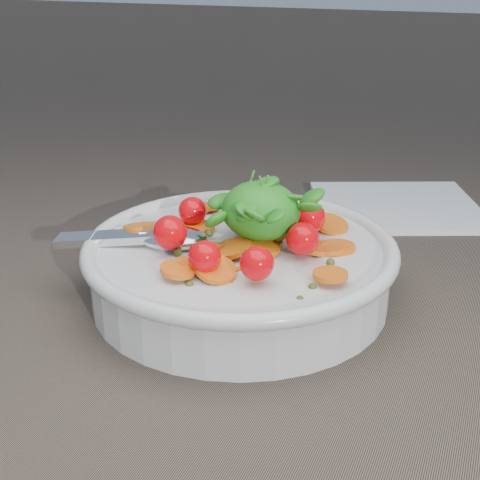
% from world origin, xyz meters
% --- Properties ---
extents(ground, '(6.00, 6.00, 0.00)m').
position_xyz_m(ground, '(0.00, 0.00, 0.00)').
color(ground, brown).
rests_on(ground, ground).
extents(bowl, '(0.26, 0.25, 0.10)m').
position_xyz_m(bowl, '(-0.03, -0.00, 0.03)').
color(bowl, silver).
rests_on(bowl, ground).
extents(napkin, '(0.22, 0.20, 0.01)m').
position_xyz_m(napkin, '(0.05, 0.25, 0.00)').
color(napkin, white).
rests_on(napkin, ground).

